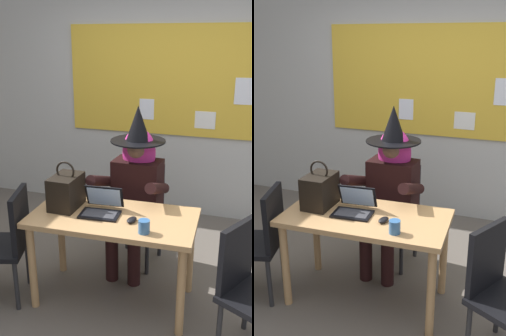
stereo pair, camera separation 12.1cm
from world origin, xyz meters
The scene contains 11 objects.
ground_plane centered at (0.00, 0.00, 0.00)m, with size 24.00×24.00×0.00m, color #5B544C.
wall_back_bulletin centered at (0.00, 1.83, 1.45)m, with size 5.35×2.03×2.86m.
desk_main centered at (-0.05, -0.01, 0.63)m, with size 1.28×0.69×0.73m.
chair_at_desk centered at (-0.04, 0.67, 0.52)m, with size 0.46×0.46×0.92m.
person_costumed centered at (-0.05, 0.55, 0.81)m, with size 0.61×0.71×1.47m.
laptop centered at (-0.15, 0.01, 0.78)m, with size 0.32×0.29×0.19m.
computer_mouse centered at (0.11, -0.07, 0.75)m, with size 0.06×0.10×0.03m, color black.
handbag centered at (-0.45, 0.03, 0.87)m, with size 0.20×0.30×0.38m.
coffee_mug centered at (0.24, -0.20, 0.78)m, with size 0.08×0.08×0.10m, color #336099.
chair_spare_by_window centered at (-0.85, -0.23, 0.52)m, with size 0.52×0.52×0.91m.
chair_extra_corner centered at (0.96, -0.24, 0.50)m, with size 0.57×0.57×0.89m.
Camera 1 is at (0.87, -2.52, 2.01)m, focal length 41.80 mm.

